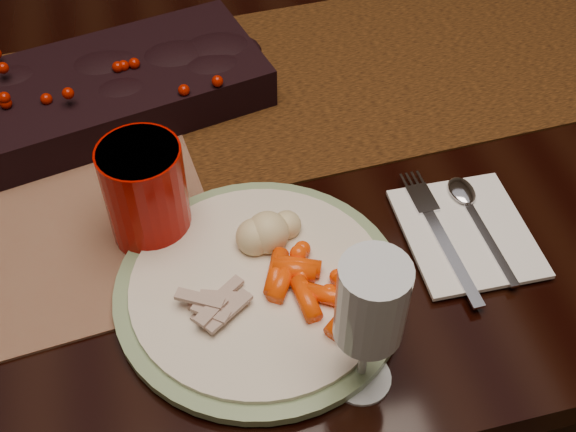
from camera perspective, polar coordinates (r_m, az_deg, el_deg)
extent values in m
plane|color=black|center=(1.53, -2.03, -13.05)|extent=(5.00, 5.00, 0.00)
cube|color=black|center=(1.22, -2.50, -4.50)|extent=(1.80, 1.00, 0.75)
cube|color=black|center=(0.96, -0.40, 10.25)|extent=(1.73, 0.44, 0.00)
cube|color=brown|center=(0.82, -20.02, -1.76)|extent=(0.42, 0.33, 0.00)
cylinder|color=silver|center=(0.72, -2.25, -5.65)|extent=(0.30, 0.30, 0.02)
cube|color=white|center=(0.79, 13.90, -1.27)|extent=(0.13, 0.15, 0.01)
cylinder|color=#990600|center=(0.75, -11.16, 1.80)|extent=(0.09, 0.09, 0.12)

